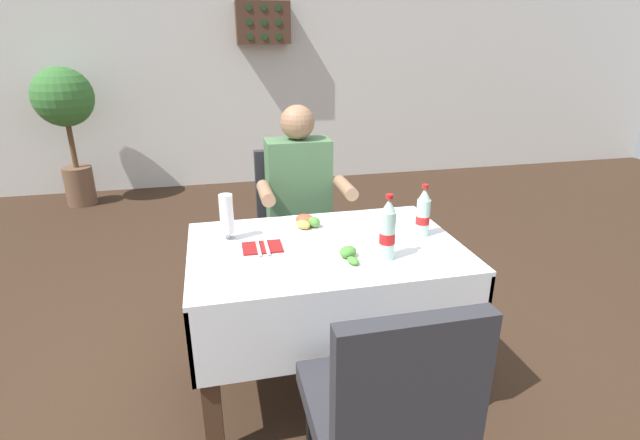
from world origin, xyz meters
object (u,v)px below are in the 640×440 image
object	(u,v)px
napkin_cutlery_set	(262,247)
wall_bottle_rack	(263,23)
seated_diner_far	(301,204)
main_dining_table	(325,281)
plate_near_camera	(351,261)
cola_bottle_primary	(388,231)
plate_far_diner	(310,224)
cola_bottle_secondary	(423,214)
chair_near_camera_side	(386,409)
potted_plant_corner	(66,111)
beer_glass_left	(227,217)
chair_far_diner_seat	(295,223)

from	to	relation	value
napkin_cutlery_set	wall_bottle_rack	world-z (taller)	wall_bottle_rack
seated_diner_far	napkin_cutlery_set	distance (m)	0.71
main_dining_table	napkin_cutlery_set	bearing A→B (deg)	173.98
plate_near_camera	napkin_cutlery_set	world-z (taller)	plate_near_camera
cola_bottle_primary	plate_far_diner	bearing A→B (deg)	121.72
cola_bottle_primary	wall_bottle_rack	size ratio (longest dim) A/B	0.49
plate_far_diner	cola_bottle_secondary	distance (m)	0.53
seated_diner_far	plate_near_camera	xyz separation A→B (m)	(0.04, -0.88, 0.05)
chair_near_camera_side	cola_bottle_primary	world-z (taller)	cola_bottle_primary
cola_bottle_secondary	seated_diner_far	bearing A→B (deg)	123.06
potted_plant_corner	plate_near_camera	bearing A→B (deg)	-61.49
cola_bottle_secondary	potted_plant_corner	world-z (taller)	potted_plant_corner
wall_bottle_rack	chair_near_camera_side	bearing A→B (deg)	-92.30
main_dining_table	cola_bottle_secondary	world-z (taller)	cola_bottle_secondary
plate_far_diner	cola_bottle_secondary	xyz separation A→B (m)	(0.48, -0.20, 0.08)
chair_near_camera_side	beer_glass_left	bearing A→B (deg)	113.42
seated_diner_far	beer_glass_left	bearing A→B (deg)	-129.32
seated_diner_far	potted_plant_corner	world-z (taller)	potted_plant_corner
cola_bottle_primary	chair_near_camera_side	bearing A→B (deg)	-109.50
main_dining_table	cola_bottle_primary	world-z (taller)	cola_bottle_primary
chair_near_camera_side	seated_diner_far	xyz separation A→B (m)	(0.02, 1.47, 0.16)
chair_far_diner_seat	plate_near_camera	xyz separation A→B (m)	(0.06, -0.99, 0.21)
seated_diner_far	wall_bottle_rack	xyz separation A→B (m)	(0.15, 2.85, 1.03)
seated_diner_far	potted_plant_corner	xyz separation A→B (m)	(-1.81, 2.53, 0.23)
chair_far_diner_seat	potted_plant_corner	distance (m)	3.04
main_dining_table	plate_near_camera	distance (m)	0.29
chair_near_camera_side	seated_diner_far	distance (m)	1.48
chair_near_camera_side	cola_bottle_secondary	xyz separation A→B (m)	(0.46, 0.80, 0.30)
plate_far_diner	cola_bottle_secondary	bearing A→B (deg)	-22.11
seated_diner_far	cola_bottle_secondary	distance (m)	0.81
cola_bottle_primary	chair_far_diner_seat	bearing A→B (deg)	102.37
chair_far_diner_seat	wall_bottle_rack	world-z (taller)	wall_bottle_rack
beer_glass_left	chair_far_diner_seat	bearing A→B (deg)	57.04
plate_near_camera	napkin_cutlery_set	xyz separation A→B (m)	(-0.33, 0.23, -0.01)
napkin_cutlery_set	potted_plant_corner	distance (m)	3.53
cola_bottle_primary	seated_diner_far	bearing A→B (deg)	102.71
cola_bottle_primary	potted_plant_corner	world-z (taller)	potted_plant_corner
cola_bottle_secondary	chair_near_camera_side	bearing A→B (deg)	-119.83
napkin_cutlery_set	plate_near_camera	bearing A→B (deg)	-35.38
beer_glass_left	potted_plant_corner	bearing A→B (deg)	114.43
main_dining_table	cola_bottle_primary	bearing A→B (deg)	-40.93
main_dining_table	plate_near_camera	world-z (taller)	plate_near_camera
cola_bottle_secondary	wall_bottle_rack	world-z (taller)	wall_bottle_rack
plate_far_diner	seated_diner_far	bearing A→B (deg)	84.60
chair_far_diner_seat	cola_bottle_secondary	world-z (taller)	cola_bottle_secondary
main_dining_table	chair_near_camera_side	bearing A→B (deg)	-90.00
seated_diner_far	wall_bottle_rack	distance (m)	3.03
chair_far_diner_seat	chair_near_camera_side	bearing A→B (deg)	-90.00
plate_near_camera	potted_plant_corner	size ratio (longest dim) A/B	0.18
plate_near_camera	plate_far_diner	size ratio (longest dim) A/B	1.11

